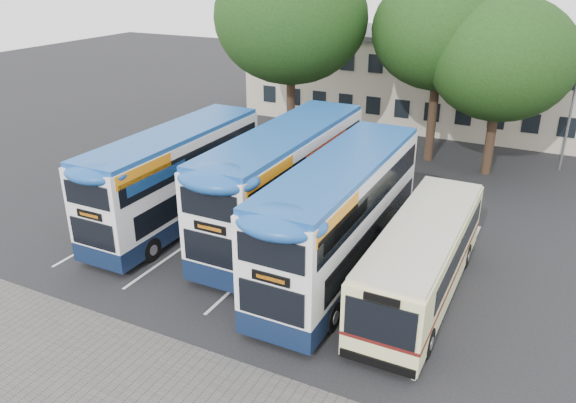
# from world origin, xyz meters

# --- Properties ---
(ground) EXTENTS (120.00, 120.00, 0.00)m
(ground) POSITION_xyz_m (0.00, 0.00, 0.00)
(ground) COLOR black
(ground) RESTS_ON ground
(bay_lines) EXTENTS (14.12, 11.00, 0.01)m
(bay_lines) POSITION_xyz_m (-3.75, 5.00, 0.01)
(bay_lines) COLOR silver
(bay_lines) RESTS_ON ground
(depot_building) EXTENTS (32.40, 8.40, 6.20)m
(depot_building) POSITION_xyz_m (0.00, 26.99, 3.15)
(depot_building) COLOR #BAAE96
(depot_building) RESTS_ON ground
(tree_left) EXTENTS (8.61, 8.61, 11.50)m
(tree_left) POSITION_xyz_m (-8.87, 16.17, 7.83)
(tree_left) COLOR black
(tree_left) RESTS_ON ground
(tree_mid) EXTENTS (7.43, 7.43, 10.45)m
(tree_mid) POSITION_xyz_m (-1.00, 18.47, 7.28)
(tree_mid) COLOR black
(tree_mid) RESTS_ON ground
(tree_right) EXTENTS (7.42, 7.42, 9.34)m
(tree_right) POSITION_xyz_m (2.39, 17.65, 6.17)
(tree_right) COLOR black
(tree_right) RESTS_ON ground
(bus_dd_left) EXTENTS (2.45, 10.10, 4.21)m
(bus_dd_left) POSITION_xyz_m (-8.78, 4.98, 2.32)
(bus_dd_left) COLOR #101D3B
(bus_dd_left) RESTS_ON ground
(bus_dd_mid) EXTENTS (2.65, 10.94, 4.56)m
(bus_dd_mid) POSITION_xyz_m (-4.11, 6.11, 2.51)
(bus_dd_mid) COLOR #101D3B
(bus_dd_mid) RESTS_ON ground
(bus_dd_right) EXTENTS (2.57, 10.62, 4.42)m
(bus_dd_right) POSITION_xyz_m (-0.85, 4.14, 2.44)
(bus_dd_right) COLOR #101D3B
(bus_dd_right) RESTS_ON ground
(bus_single) EXTENTS (2.36, 9.29, 2.77)m
(bus_single) POSITION_xyz_m (2.25, 3.97, 1.57)
(bus_single) COLOR #FBF9A7
(bus_single) RESTS_ON ground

